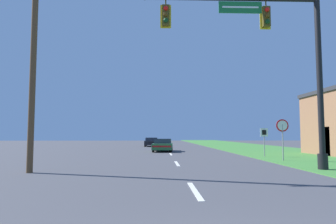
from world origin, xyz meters
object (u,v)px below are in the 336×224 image
(far_car, at_px, (151,142))
(car_ahead, at_px, (163,145))
(signal_mast, at_px, (279,55))
(utility_pole_near, at_px, (34,48))
(stop_sign, at_px, (282,130))
(route_sign_post, at_px, (264,136))

(far_car, bearing_deg, car_ahead, -83.85)
(signal_mast, relative_size, utility_pole_near, 0.84)
(utility_pole_near, bearing_deg, car_ahead, 69.86)
(car_ahead, bearing_deg, far_car, 96.15)
(signal_mast, xyz_separation_m, stop_sign, (2.01, 4.64, -3.43))
(signal_mast, bearing_deg, route_sign_post, 75.52)
(car_ahead, distance_m, route_sign_post, 10.53)
(stop_sign, bearing_deg, route_sign_post, 89.43)
(far_car, xyz_separation_m, utility_pole_near, (-4.50, -28.85, 4.77))
(far_car, bearing_deg, stop_sign, -70.28)
(signal_mast, height_order, route_sign_post, signal_mast)
(signal_mast, bearing_deg, stop_sign, 66.57)
(route_sign_post, bearing_deg, far_car, 112.65)
(far_car, xyz_separation_m, stop_sign, (8.51, -23.75, 1.26))
(stop_sign, bearing_deg, signal_mast, -113.43)
(car_ahead, distance_m, stop_sign, 13.11)
(car_ahead, height_order, far_car, same)
(stop_sign, bearing_deg, car_ahead, 123.13)
(signal_mast, xyz_separation_m, utility_pole_near, (-11.00, -0.46, 0.08))
(far_car, height_order, stop_sign, stop_sign)
(route_sign_post, bearing_deg, stop_sign, -90.57)
(signal_mast, height_order, far_car, signal_mast)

